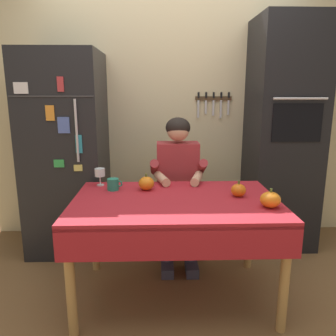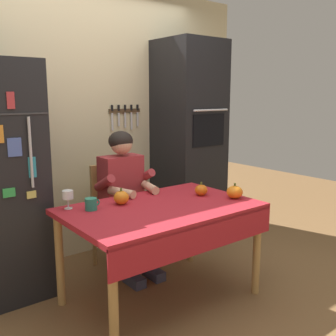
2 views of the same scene
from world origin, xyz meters
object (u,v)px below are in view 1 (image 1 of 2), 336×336
Objects in this scene: wall_oven at (283,136)px; seated_person at (178,178)px; chair_behind_person at (177,196)px; coffee_mug at (113,184)px; pumpkin_large at (146,183)px; pumpkin_medium at (238,190)px; wine_glass at (100,173)px; pumpkin_small at (270,200)px; refrigerator at (67,154)px; dining_table at (175,212)px.

wall_oven is 1.09m from seated_person.
chair_behind_person is 8.19× the size of coffee_mug.
pumpkin_large is (-0.26, -0.55, 0.28)m from chair_behind_person.
wine_glass is at bearing 162.89° from pumpkin_medium.
pumpkin_small is at bearing -57.17° from pumpkin_medium.
refrigerator reaches higher than pumpkin_medium.
dining_table is 10.90× the size of pumpkin_small.
pumpkin_small reaches higher than coffee_mug.
pumpkin_large reaches higher than pumpkin_medium.
chair_behind_person is 0.67m from pumpkin_large.
coffee_mug is (-0.45, 0.25, 0.13)m from dining_table.
dining_table is at bearing -93.87° from chair_behind_person.
seated_person is 0.67m from wine_glass.
wine_glass reaches higher than dining_table.
seated_person reaches higher than coffee_mug.
coffee_mug is (-0.50, -0.54, 0.27)m from chair_behind_person.
coffee_mug is 0.84× the size of wine_glass.
pumpkin_medium reaches higher than dining_table.
chair_behind_person is 7.51× the size of pumpkin_large.
refrigerator is at bearing 164.45° from seated_person.
wine_glass is 1.28m from pumpkin_small.
seated_person is 0.45m from pumpkin_large.
pumpkin_small is (0.54, -0.96, 0.28)m from chair_behind_person.
wine_glass is 1.05× the size of pumpkin_small.
refrigerator is at bearing 128.20° from coffee_mug.
pumpkin_large reaches higher than dining_table.
wine_glass is at bearing -161.35° from wall_oven.
wall_oven is 1.45m from pumpkin_large.
pumpkin_medium is (1.01, -0.31, -0.05)m from wine_glass.
wine_glass is 0.39m from pumpkin_large.
refrigerator is at bearing 139.37° from pumpkin_large.
wall_oven reaches higher than dining_table.
dining_table is 10.34× the size of wine_glass.
chair_behind_person reaches higher than dining_table.
chair_behind_person is 1.13m from pumpkin_small.
coffee_mug is 0.18m from wine_glass.
wall_oven is 1.14m from chair_behind_person.
refrigerator is at bearing 149.58° from pumpkin_medium.
chair_behind_person reaches higher than coffee_mug.
chair_behind_person is at bearing 64.79° from pumpkin_large.
wall_oven reaches higher than seated_person.
coffee_mug is at bearing -132.85° from chair_behind_person.
wall_oven is 1.21m from pumpkin_small.
dining_table is 1.12× the size of seated_person.
seated_person is 9.69× the size of pumpkin_small.
chair_behind_person is 0.29m from seated_person.
pumpkin_small is at bearing -34.20° from refrigerator.
pumpkin_large is (0.75, -0.64, -0.11)m from refrigerator.
wine_glass is at bearing 146.46° from dining_table.
chair_behind_person is 0.87m from pumpkin_medium.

